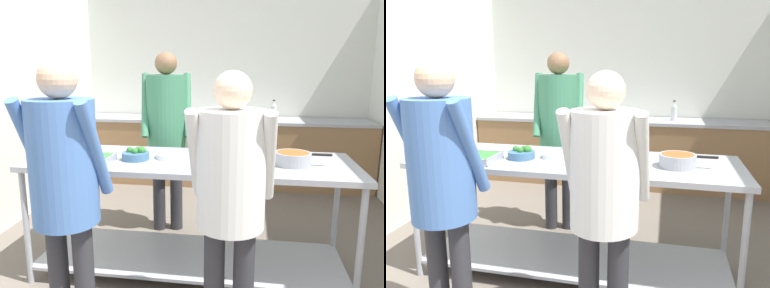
# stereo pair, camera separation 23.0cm
# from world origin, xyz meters

# --- Properties ---
(wall_rear) EXTENTS (4.13, 0.06, 2.65)m
(wall_rear) POSITION_xyz_m (0.00, 4.27, 1.32)
(wall_rear) COLOR silver
(wall_rear) RESTS_ON ground_plane
(wall_left) EXTENTS (0.06, 4.39, 2.65)m
(wall_left) POSITION_xyz_m (-2.03, 2.14, 1.32)
(wall_left) COLOR silver
(wall_left) RESTS_ON ground_plane
(back_counter) EXTENTS (3.97, 0.65, 0.91)m
(back_counter) POSITION_xyz_m (0.00, 3.90, 0.46)
(back_counter) COLOR olive
(back_counter) RESTS_ON ground_plane
(serving_counter) EXTENTS (2.44, 0.81, 0.92)m
(serving_counter) POSITION_xyz_m (-0.06, 1.52, 0.62)
(serving_counter) COLOR #9EA0A8
(serving_counter) RESTS_ON ground_plane
(serving_tray_vegetables) EXTENTS (0.40, 0.28, 0.05)m
(serving_tray_vegetables) POSITION_xyz_m (-0.80, 1.30, 0.95)
(serving_tray_vegetables) COLOR #9EA0A8
(serving_tray_vegetables) RESTS_ON serving_counter
(broccoli_bowl) EXTENTS (0.21, 0.21, 0.10)m
(broccoli_bowl) POSITION_xyz_m (-0.46, 1.46, 0.96)
(broccoli_bowl) COLOR #3D668C
(broccoli_bowl) RESTS_ON serving_counter
(plate_stack) EXTENTS (0.26, 0.26, 0.04)m
(plate_stack) POSITION_xyz_m (-0.20, 1.56, 0.94)
(plate_stack) COLOR white
(plate_stack) RESTS_ON serving_counter
(serving_tray_roast) EXTENTS (0.49, 0.28, 0.05)m
(serving_tray_roast) POSITION_xyz_m (0.22, 1.72, 0.95)
(serving_tray_roast) COLOR #9EA0A8
(serving_tray_roast) RESTS_ON serving_counter
(sauce_pan) EXTENTS (0.40, 0.26, 0.09)m
(sauce_pan) POSITION_xyz_m (0.70, 1.48, 0.97)
(sauce_pan) COLOR #9EA0A8
(sauce_pan) RESTS_ON serving_counter
(guest_serving_left) EXTENTS (0.48, 0.37, 1.66)m
(guest_serving_left) POSITION_xyz_m (-0.62, 0.66, 1.02)
(guest_serving_left) COLOR #2D2D33
(guest_serving_left) RESTS_ON ground_plane
(guest_serving_right) EXTENTS (0.49, 0.39, 1.60)m
(guest_serving_right) POSITION_xyz_m (0.29, 0.82, 0.98)
(guest_serving_right) COLOR #2D2D33
(guest_serving_right) RESTS_ON ground_plane
(cook_behind_counter) EXTENTS (0.53, 0.42, 1.75)m
(cook_behind_counter) POSITION_xyz_m (-0.40, 2.29, 1.08)
(cook_behind_counter) COLOR #2D2D33
(cook_behind_counter) RESTS_ON ground_plane
(water_bottle) EXTENTS (0.08, 0.08, 0.26)m
(water_bottle) POSITION_xyz_m (0.70, 3.92, 1.03)
(water_bottle) COLOR silver
(water_bottle) RESTS_ON back_counter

